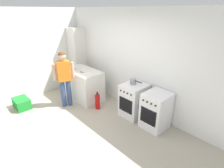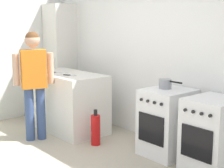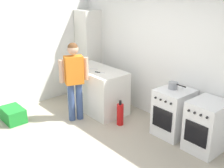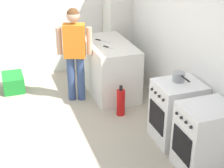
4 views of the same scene
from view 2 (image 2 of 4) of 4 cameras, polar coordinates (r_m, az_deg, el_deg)
The scene contains 10 objects.
back_wall at distance 4.78m, azimuth 9.15°, elevation 5.56°, with size 6.00×0.10×2.60m, color white.
counter_unit at distance 5.43m, azimuth -7.34°, elevation -2.93°, with size 1.30×0.70×0.90m, color silver.
oven_left at distance 4.44m, azimuth 9.17°, elevation -6.30°, with size 0.54×0.62×0.85m.
oven_right at distance 4.07m, azimuth 16.37°, elevation -8.14°, with size 0.52×0.62×0.85m.
pot at distance 4.38m, azimuth 8.87°, elevation 0.03°, with size 0.34×0.16×0.12m.
knife_carving at distance 5.42m, azimuth -9.00°, elevation 1.88°, with size 0.30×0.19×0.01m.
knife_paring at distance 5.13m, azimuth -7.20°, elevation 1.47°, with size 0.20×0.12×0.01m.
person at distance 4.95m, azimuth -12.87°, elevation 1.12°, with size 0.30×0.54×1.55m.
fire_extinguisher at distance 4.78m, azimuth -2.74°, elevation -7.58°, with size 0.13×0.13×0.50m.
larder_cabinet at distance 6.38m, azimuth -8.57°, elevation 4.02°, with size 0.48×0.44×2.00m, color silver.
Camera 2 is at (3.07, -1.69, 1.68)m, focal length 55.00 mm.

